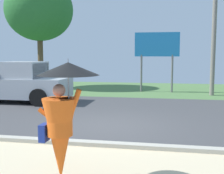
{
  "coord_description": "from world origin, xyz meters",
  "views": [
    {
      "loc": [
        1.76,
        -8.59,
        2.19
      ],
      "look_at": [
        -0.01,
        1.0,
        1.1
      ],
      "focal_mm": 46.1,
      "sensor_mm": 36.0,
      "label": 1
    }
  ],
  "objects_px": {
    "monk_pedestrian": "(62,117)",
    "utility_pole": "(214,25)",
    "roadside_billboard": "(157,49)",
    "pickup_truck": "(14,83)",
    "tree_left_far": "(39,10)"
  },
  "relations": [
    {
      "from": "pickup_truck",
      "to": "tree_left_far",
      "type": "bearing_deg",
      "value": 107.65
    },
    {
      "from": "monk_pedestrian",
      "to": "pickup_truck",
      "type": "relative_size",
      "value": 0.41
    },
    {
      "from": "monk_pedestrian",
      "to": "pickup_truck",
      "type": "distance_m",
      "value": 9.36
    },
    {
      "from": "monk_pedestrian",
      "to": "roadside_billboard",
      "type": "relative_size",
      "value": 0.61
    },
    {
      "from": "utility_pole",
      "to": "roadside_billboard",
      "type": "height_order",
      "value": "utility_pole"
    },
    {
      "from": "pickup_truck",
      "to": "roadside_billboard",
      "type": "distance_m",
      "value": 8.22
    },
    {
      "from": "pickup_truck",
      "to": "roadside_billboard",
      "type": "height_order",
      "value": "roadside_billboard"
    },
    {
      "from": "monk_pedestrian",
      "to": "utility_pole",
      "type": "height_order",
      "value": "utility_pole"
    },
    {
      "from": "utility_pole",
      "to": "roadside_billboard",
      "type": "relative_size",
      "value": 2.06
    },
    {
      "from": "monk_pedestrian",
      "to": "tree_left_far",
      "type": "bearing_deg",
      "value": 107.3
    },
    {
      "from": "monk_pedestrian",
      "to": "utility_pole",
      "type": "distance_m",
      "value": 12.68
    },
    {
      "from": "monk_pedestrian",
      "to": "tree_left_far",
      "type": "relative_size",
      "value": 0.3
    },
    {
      "from": "roadside_billboard",
      "to": "monk_pedestrian",
      "type": "bearing_deg",
      "value": -95.7
    },
    {
      "from": "pickup_truck",
      "to": "tree_left_far",
      "type": "distance_m",
      "value": 7.2
    },
    {
      "from": "monk_pedestrian",
      "to": "tree_left_far",
      "type": "distance_m",
      "value": 15.45
    }
  ]
}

